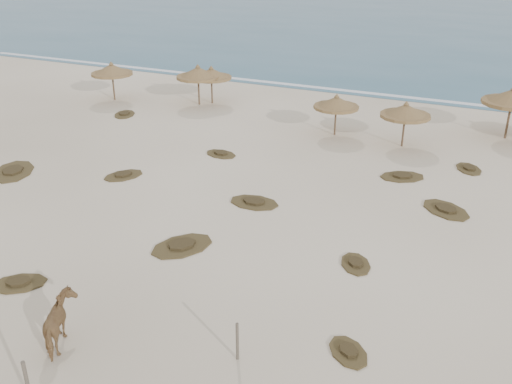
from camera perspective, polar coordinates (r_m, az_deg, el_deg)
ground at (r=20.76m, az=-10.73°, el=-6.83°), size 160.00×160.00×0.00m
ocean at (r=90.48m, az=18.45°, el=16.65°), size 200.00×100.00×0.01m
foam_line at (r=42.96m, az=9.52°, el=9.89°), size 70.00×0.60×0.01m
palapa_0 at (r=40.97m, az=-14.23°, el=11.73°), size 3.35×3.35×2.66m
palapa_1 at (r=39.06m, az=-4.49°, el=11.67°), size 3.52×3.52×2.55m
palapa_2 at (r=38.78m, az=-5.82°, el=11.73°), size 3.07×3.07×2.73m
palapa_3 at (r=32.79m, az=8.04°, el=8.79°), size 2.90×2.90×2.42m
palapa_4 at (r=31.65m, az=14.73°, el=7.80°), size 3.20×3.20×2.52m
horse at (r=17.17m, az=-18.96°, el=-12.34°), size 1.59×1.89×1.47m
fence_post_near at (r=15.63m, az=-21.90°, el=-17.35°), size 0.12×0.12×1.35m
fence_post_far at (r=15.92m, az=-1.87°, el=-14.71°), size 0.11×0.11×1.19m
scrub_1 at (r=30.17m, az=-23.12°, el=1.93°), size 3.16×3.46×0.16m
scrub_2 at (r=28.03m, az=-13.11°, el=1.65°), size 2.03×2.30×0.16m
scrub_3 at (r=24.56m, az=-0.19°, el=-1.02°), size 2.23×1.49×0.16m
scrub_4 at (r=20.48m, az=9.93°, el=-7.06°), size 1.62×1.85×0.16m
scrub_5 at (r=25.22m, az=18.45°, el=-1.67°), size 2.69×2.55×0.16m
scrub_6 at (r=37.69m, az=-13.01°, el=7.60°), size 1.93×2.28×0.16m
scrub_7 at (r=28.04m, az=14.42°, el=1.53°), size 2.53×2.24×0.16m
scrub_9 at (r=21.43m, az=-7.40°, el=-5.34°), size 2.59×2.92×0.16m
scrub_10 at (r=29.95m, az=20.51°, el=2.21°), size 1.77×2.03×0.16m
scrub_11 at (r=20.71m, az=-22.63°, el=-8.40°), size 2.17×2.03×0.16m
scrub_12 at (r=16.63m, az=9.22°, el=-15.48°), size 1.70×1.72×0.16m
scrub_13 at (r=30.03m, az=-3.53°, el=3.84°), size 1.97×1.50×0.16m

